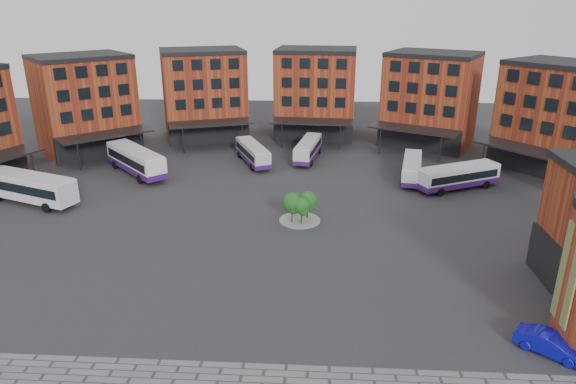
# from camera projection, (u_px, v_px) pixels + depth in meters

# --- Properties ---
(ground) EXTENTS (160.00, 160.00, 0.00)m
(ground) POSITION_uv_depth(u_px,v_px,m) (271.00, 277.00, 43.75)
(ground) COLOR #28282B
(ground) RESTS_ON ground
(main_building) EXTENTS (94.14, 42.48, 14.60)m
(main_building) POSITION_uv_depth(u_px,v_px,m) (262.00, 105.00, 77.14)
(main_building) COLOR #974221
(main_building) RESTS_ON ground
(tree_island) EXTENTS (4.40, 4.40, 3.38)m
(tree_island) POSITION_uv_depth(u_px,v_px,m) (301.00, 205.00, 53.90)
(tree_island) COLOR gray
(tree_island) RESTS_ON ground
(bus_a) EXTENTS (12.45, 6.94, 3.47)m
(bus_a) POSITION_uv_depth(u_px,v_px,m) (29.00, 186.00, 58.93)
(bus_a) COLOR silver
(bus_a) RESTS_ON ground
(bus_b) EXTENTS (10.65, 11.00, 3.51)m
(bus_b) POSITION_uv_depth(u_px,v_px,m) (136.00, 160.00, 68.82)
(bus_b) COLOR white
(bus_b) RESTS_ON ground
(bus_c) EXTENTS (6.19, 10.15, 2.84)m
(bus_c) POSITION_uv_depth(u_px,v_px,m) (253.00, 153.00, 73.39)
(bus_c) COLOR silver
(bus_c) RESTS_ON ground
(bus_d) EXTENTS (4.04, 10.37, 2.85)m
(bus_d) POSITION_uv_depth(u_px,v_px,m) (308.00, 149.00, 75.18)
(bus_d) COLOR silver
(bus_d) RESTS_ON ground
(bus_e) EXTENTS (4.14, 10.11, 2.78)m
(bus_e) POSITION_uv_depth(u_px,v_px,m) (412.00, 168.00, 66.89)
(bus_e) COLOR silver
(bus_e) RESTS_ON ground
(bus_f) EXTENTS (10.89, 6.99, 3.06)m
(bus_f) POSITION_uv_depth(u_px,v_px,m) (458.00, 176.00, 63.34)
(bus_f) COLOR white
(bus_f) RESTS_ON ground
(blue_car) EXTENTS (4.58, 4.03, 1.50)m
(blue_car) POSITION_uv_depth(u_px,v_px,m) (551.00, 344.00, 34.10)
(blue_car) COLOR #0D0EAC
(blue_car) RESTS_ON ground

